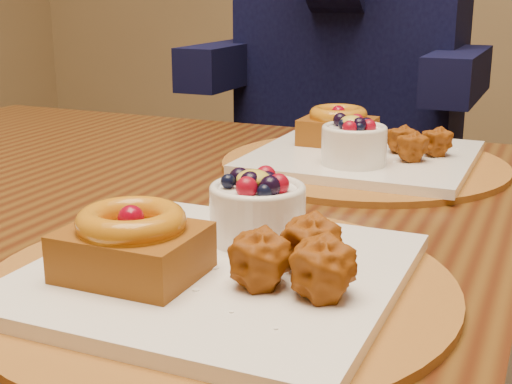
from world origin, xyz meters
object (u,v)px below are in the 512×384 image
Objects in this scene: place_setting_near at (217,261)px; chair_far at (322,233)px; dining_table at (308,279)px; place_setting_far at (362,152)px.

chair_far is (-0.20, 0.90, -0.30)m from place_setting_near.
place_setting_far reaches higher than dining_table.
place_setting_near is 0.44× the size of chair_far.
chair_far is (-0.21, 0.69, -0.20)m from dining_table.
dining_table is 4.21× the size of place_setting_near.
dining_table is 4.21× the size of place_setting_far.
place_setting_far is 0.44× the size of chair_far.
dining_table is at bearing 89.41° from place_setting_near.
dining_table is at bearing -89.46° from place_setting_far.
place_setting_near reaches higher than place_setting_far.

